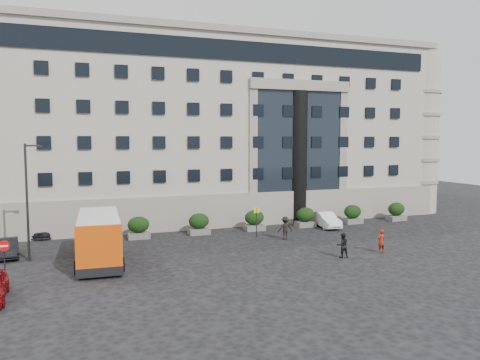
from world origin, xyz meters
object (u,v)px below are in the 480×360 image
Objects in this scene: hedge_b at (199,224)px; pedestrian_a at (381,241)px; hedge_e at (353,214)px; street_lamp at (28,197)px; parked_car_c at (44,229)px; hedge_d at (305,217)px; parked_car_b at (8,248)px; white_taxi at (326,220)px; hedge_a at (139,228)px; pedestrian_c at (285,228)px; no_entry_sign at (4,252)px; hedge_f at (396,211)px; hedge_c at (254,220)px; bus_stop_sign at (257,217)px; pedestrian_b at (343,245)px; red_truck at (32,217)px; minibus at (99,237)px.

pedestrian_a is at bearing -45.23° from hedge_b.
pedestrian_a is (-4.74, -10.94, -0.07)m from hedge_e.
street_lamp is 9.35m from parked_car_c.
hedge_d is 23.40m from parked_car_c.
hedge_d is 0.47× the size of parked_car_b.
hedge_b is 12.15m from white_taxi.
hedge_a is 19.43m from pedestrian_a.
hedge_d is 5.20m from hedge_e.
hedge_b is at bearing -27.44° from pedestrian_c.
hedge_e is at bearing 9.48° from street_lamp.
hedge_d is 10.95m from pedestrian_a.
white_taxi is at bearing 16.98° from no_entry_sign.
pedestrian_c is at bearing -162.97° from hedge_f.
pedestrian_c reaches higher than pedestrian_a.
street_lamp is at bearing -165.10° from white_taxi.
hedge_c is 10.40m from hedge_e.
hedge_d is at bearing -0.64° from parked_car_b.
street_lamp is 3.45× the size of no_entry_sign.
no_entry_sign is at bearing -160.24° from hedge_d.
parked_car_c is (1.50, 12.59, -1.04)m from no_entry_sign.
white_taxi is at bearing -2.77° from parked_car_b.
parked_car_b is at bearing -179.22° from bus_stop_sign.
pedestrian_a is (-1.27, -10.14, 0.15)m from white_taxi.
pedestrian_b is at bearing -27.87° from parked_car_b.
hedge_a is 10.05m from red_truck.
white_taxi is (24.83, -4.55, 0.09)m from parked_car_c.
hedge_e is 1.00× the size of hedge_f.
hedge_e is at bearing 13.92° from bus_stop_sign.
pedestrian_a is at bearing -8.41° from minibus.
hedge_a is 12.64m from no_entry_sign.
hedge_b is at bearing -50.54° from pedestrian_a.
hedge_d is at bearing -124.81° from pedestrian_c.
hedge_f is 35.65m from parked_car_b.
hedge_d is at bearing 23.09° from minibus.
pedestrian_b is (2.21, -11.24, -0.06)m from hedge_c.
minibus reaches higher than pedestrian_b.
hedge_f is 36.11m from no_entry_sign.
hedge_f reaches higher than parked_car_c.
bus_stop_sign is 0.32× the size of minibus.
street_lamp is 10.50m from red_truck.
pedestrian_c is (-4.22, -4.48, 0.03)m from hedge_d.
hedge_f is at bearing -1.29° from parked_car_c.
street_lamp is 1.89× the size of parked_car_c.
bus_stop_sign is 19.46m from no_entry_sign.
hedge_b is 0.79× the size of no_entry_sign.
pedestrian_c is (0.98, -4.48, 0.03)m from hedge_c.
pedestrian_a is at bearing -163.66° from pedestrian_b.
hedge_a is 1.00× the size of hedge_b.
hedge_a is at bearing 180.00° from hedge_d.
parked_car_c is at bearing 172.46° from hedge_e.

